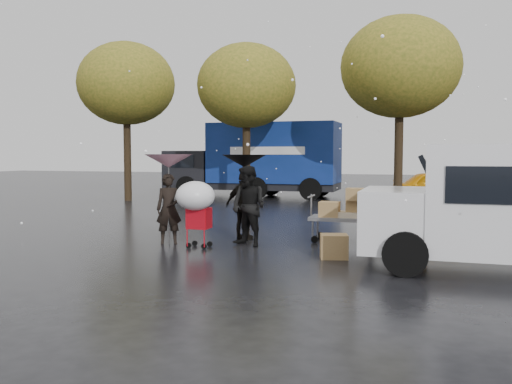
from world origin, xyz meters
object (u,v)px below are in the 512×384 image
(vendor_cart, at_px, (346,211))
(yellow_taxi, at_px, (444,188))
(person_black, at_px, (244,206))
(person_pink, at_px, (169,209))
(blue_truck, at_px, (257,160))
(shopping_cart, at_px, (196,200))

(vendor_cart, height_order, yellow_taxi, yellow_taxi)
(person_black, distance_m, vendor_cart, 2.39)
(person_pink, xyz_separation_m, yellow_taxi, (6.24, 11.79, -0.11))
(person_black, xyz_separation_m, vendor_cart, (2.36, 0.40, -0.10))
(vendor_cart, xyz_separation_m, yellow_taxi, (2.42, 10.36, -0.03))
(vendor_cart, height_order, blue_truck, blue_truck)
(person_black, relative_size, yellow_taxi, 0.40)
(person_black, bearing_deg, person_pink, 42.38)
(shopping_cart, bearing_deg, yellow_taxi, 66.26)
(person_black, height_order, blue_truck, blue_truck)
(person_black, distance_m, shopping_cart, 1.60)
(shopping_cart, bearing_deg, vendor_cart, 32.29)
(blue_truck, height_order, yellow_taxi, blue_truck)
(vendor_cart, xyz_separation_m, shopping_cart, (-2.96, -1.87, 0.34))
(shopping_cart, distance_m, yellow_taxi, 13.36)
(person_pink, xyz_separation_m, vendor_cart, (3.82, 1.43, -0.07))
(person_pink, relative_size, shopping_cart, 1.09)
(person_black, bearing_deg, shopping_cart, 75.01)
(person_pink, xyz_separation_m, person_black, (1.46, 1.03, 0.02))
(blue_truck, xyz_separation_m, yellow_taxi, (8.39, -1.80, -1.07))
(person_pink, height_order, blue_truck, blue_truck)
(person_pink, distance_m, person_black, 1.79)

